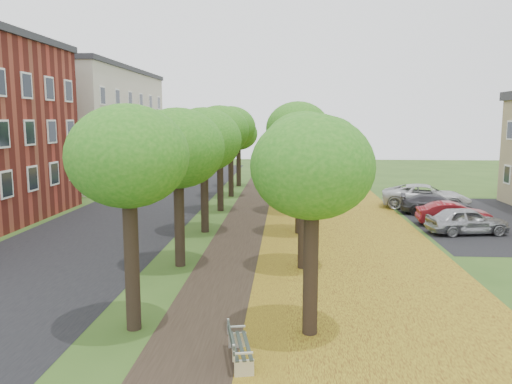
# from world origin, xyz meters

# --- Properties ---
(ground) EXTENTS (120.00, 120.00, 0.00)m
(ground) POSITION_xyz_m (0.00, 0.00, 0.00)
(ground) COLOR #2D4C19
(ground) RESTS_ON ground
(street_asphalt) EXTENTS (8.00, 70.00, 0.01)m
(street_asphalt) POSITION_xyz_m (-7.50, 15.00, 0.00)
(street_asphalt) COLOR black
(street_asphalt) RESTS_ON ground
(footpath) EXTENTS (3.20, 70.00, 0.01)m
(footpath) POSITION_xyz_m (0.00, 15.00, 0.00)
(footpath) COLOR black
(footpath) RESTS_ON ground
(leaf_verge) EXTENTS (7.50, 70.00, 0.01)m
(leaf_verge) POSITION_xyz_m (5.00, 15.00, 0.01)
(leaf_verge) COLOR gold
(leaf_verge) RESTS_ON ground
(parking_lot) EXTENTS (9.00, 16.00, 0.01)m
(parking_lot) POSITION_xyz_m (13.50, 16.00, 0.00)
(parking_lot) COLOR black
(parking_lot) RESTS_ON ground
(tree_row_west) EXTENTS (3.50, 33.50, 6.20)m
(tree_row_west) POSITION_xyz_m (-2.20, 15.00, 4.66)
(tree_row_west) COLOR black
(tree_row_west) RESTS_ON ground
(tree_row_east) EXTENTS (3.50, 33.50, 6.20)m
(tree_row_east) POSITION_xyz_m (2.60, 15.00, 4.66)
(tree_row_east) COLOR black
(tree_row_east) RESTS_ON ground
(building_cream) EXTENTS (10.30, 20.30, 10.40)m
(building_cream) POSITION_xyz_m (-17.00, 33.00, 5.21)
(building_cream) COLOR beige
(building_cream) RESTS_ON ground
(bench) EXTENTS (0.77, 1.65, 0.75)m
(bench) POSITION_xyz_m (0.84, -1.69, 0.39)
(bench) COLOR #27302A
(bench) RESTS_ON ground
(car_silver) EXTENTS (4.19, 2.18, 1.36)m
(car_silver) POSITION_xyz_m (11.00, 12.36, 0.68)
(car_silver) COLOR #9E9FA3
(car_silver) RESTS_ON ground
(car_red) EXTENTS (3.94, 1.65, 1.27)m
(car_red) POSITION_xyz_m (11.00, 14.34, 0.63)
(car_red) COLOR maroon
(car_red) RESTS_ON ground
(car_grey) EXTENTS (4.47, 2.59, 1.22)m
(car_grey) POSITION_xyz_m (11.00, 17.52, 0.61)
(car_grey) COLOR #313035
(car_grey) RESTS_ON ground
(car_white) EXTENTS (5.93, 3.59, 1.54)m
(car_white) POSITION_xyz_m (11.00, 19.83, 0.77)
(car_white) COLOR silver
(car_white) RESTS_ON ground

